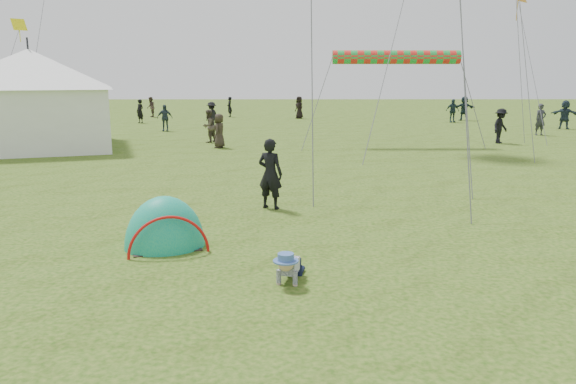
{
  "coord_description": "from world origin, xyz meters",
  "views": [
    {
      "loc": [
        0.71,
        -8.07,
        3.37
      ],
      "look_at": [
        0.78,
        3.21,
        1.0
      ],
      "focal_mm": 35.0,
      "sensor_mm": 36.0,
      "label": 1
    }
  ],
  "objects_px": {
    "popup_tent": "(165,247)",
    "event_marquee": "(32,96)",
    "standing_adult": "(270,174)",
    "crawling_toddler": "(289,266)"
  },
  "relations": [
    {
      "from": "popup_tent",
      "to": "standing_adult",
      "type": "relative_size",
      "value": 1.14
    },
    {
      "from": "popup_tent",
      "to": "event_marquee",
      "type": "bearing_deg",
      "value": 102.02
    },
    {
      "from": "popup_tent",
      "to": "standing_adult",
      "type": "distance_m",
      "value": 3.94
    },
    {
      "from": "popup_tent",
      "to": "event_marquee",
      "type": "distance_m",
      "value": 17.97
    },
    {
      "from": "crawling_toddler",
      "to": "standing_adult",
      "type": "relative_size",
      "value": 0.42
    },
    {
      "from": "crawling_toddler",
      "to": "popup_tent",
      "type": "relative_size",
      "value": 0.37
    },
    {
      "from": "popup_tent",
      "to": "standing_adult",
      "type": "xyz_separation_m",
      "value": [
        2.02,
        3.26,
        0.9
      ]
    },
    {
      "from": "event_marquee",
      "to": "standing_adult",
      "type": "bearing_deg",
      "value": -64.99
    },
    {
      "from": "popup_tent",
      "to": "event_marquee",
      "type": "height_order",
      "value": "event_marquee"
    },
    {
      "from": "crawling_toddler",
      "to": "popup_tent",
      "type": "height_order",
      "value": "popup_tent"
    }
  ]
}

